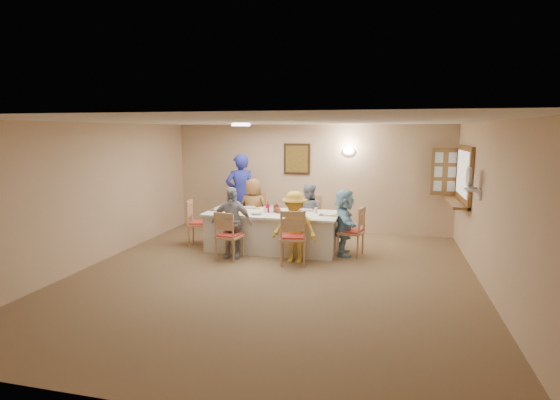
% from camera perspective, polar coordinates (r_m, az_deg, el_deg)
% --- Properties ---
extents(ground, '(7.00, 7.00, 0.00)m').
position_cam_1_polar(ground, '(7.20, -1.13, -10.06)').
color(ground, brown).
extents(room_walls, '(7.00, 7.00, 7.00)m').
position_cam_1_polar(room_walls, '(6.86, -1.17, 1.98)').
color(room_walls, '#D7AF8E').
rests_on(room_walls, ground).
extents(wall_picture, '(0.62, 0.05, 0.72)m').
position_cam_1_polar(wall_picture, '(10.27, 2.22, 5.37)').
color(wall_picture, '#371F13').
rests_on(wall_picture, room_walls).
extents(wall_sconce, '(0.26, 0.09, 0.18)m').
position_cam_1_polar(wall_sconce, '(10.06, 8.95, 6.34)').
color(wall_sconce, white).
rests_on(wall_sconce, room_walls).
extents(ceiling_light, '(0.36, 0.36, 0.05)m').
position_cam_1_polar(ceiling_light, '(8.53, -5.14, 9.77)').
color(ceiling_light, white).
rests_on(ceiling_light, room_walls).
extents(serving_hatch, '(0.06, 1.50, 1.15)m').
position_cam_1_polar(serving_hatch, '(9.13, 22.92, 2.95)').
color(serving_hatch, brown).
rests_on(serving_hatch, room_walls).
extents(hatch_sill, '(0.30, 1.50, 0.05)m').
position_cam_1_polar(hatch_sill, '(9.18, 21.98, -0.28)').
color(hatch_sill, brown).
rests_on(hatch_sill, room_walls).
extents(shutter_door, '(0.55, 0.04, 1.00)m').
position_cam_1_polar(shutter_door, '(9.84, 20.74, 3.47)').
color(shutter_door, brown).
rests_on(shutter_door, room_walls).
extents(fan_shelf, '(0.22, 0.36, 0.03)m').
position_cam_1_polar(fan_shelf, '(7.80, 23.81, 1.22)').
color(fan_shelf, white).
rests_on(fan_shelf, room_walls).
extents(desk_fan, '(0.30, 0.30, 0.28)m').
position_cam_1_polar(desk_fan, '(7.78, 23.67, 2.33)').
color(desk_fan, '#A5A5A8').
rests_on(desk_fan, fan_shelf).
extents(dining_table, '(2.61, 1.11, 0.76)m').
position_cam_1_polar(dining_table, '(8.69, -1.03, -4.11)').
color(dining_table, silver).
rests_on(dining_table, ground).
extents(chair_back_left, '(0.50, 0.50, 1.01)m').
position_cam_1_polar(chair_back_left, '(9.58, -3.28, -2.11)').
color(chair_back_left, tan).
rests_on(chair_back_left, ground).
extents(chair_back_right, '(0.55, 0.55, 0.99)m').
position_cam_1_polar(chair_back_right, '(9.30, 3.81, -2.51)').
color(chair_back_right, tan).
rests_on(chair_back_right, ground).
extents(chair_front_left, '(0.51, 0.51, 0.92)m').
position_cam_1_polar(chair_front_left, '(8.11, -6.60, -4.56)').
color(chair_front_left, tan).
rests_on(chair_front_left, ground).
extents(chair_front_right, '(0.56, 0.56, 1.01)m').
position_cam_1_polar(chair_front_right, '(7.77, 1.74, -4.77)').
color(chair_front_right, tan).
rests_on(chair_front_right, ground).
extents(chair_left_end, '(0.54, 0.54, 0.95)m').
position_cam_1_polar(chair_left_end, '(9.18, -10.44, -2.92)').
color(chair_left_end, tan).
rests_on(chair_left_end, ground).
extents(chair_right_end, '(0.53, 0.53, 0.95)m').
position_cam_1_polar(chair_right_end, '(8.42, 9.25, -4.00)').
color(chair_right_end, tan).
rests_on(chair_right_end, ground).
extents(diner_back_left, '(0.71, 0.51, 1.35)m').
position_cam_1_polar(diner_back_left, '(9.43, -3.50, -1.24)').
color(diner_back_left, brown).
rests_on(diner_back_left, ground).
extents(diner_back_right, '(0.73, 0.63, 1.27)m').
position_cam_1_polar(diner_back_right, '(9.16, 3.69, -1.80)').
color(diner_back_right, '#8B91A3').
rests_on(diner_back_right, ground).
extents(diner_front_left, '(0.81, 0.38, 1.34)m').
position_cam_1_polar(diner_front_left, '(8.17, -6.34, -2.93)').
color(diner_front_left, '#A3A2A9').
rests_on(diner_front_left, ground).
extents(diner_front_right, '(1.00, 0.77, 1.29)m').
position_cam_1_polar(diner_front_right, '(7.85, 1.93, -3.54)').
color(diner_front_right, yellow).
rests_on(diner_front_right, ground).
extents(diner_right_end, '(1.29, 0.73, 1.27)m').
position_cam_1_polar(diner_right_end, '(8.39, 8.39, -2.89)').
color(diner_right_end, '#8BBFDE').
rests_on(diner_right_end, ground).
extents(caregiver, '(1.05, 1.01, 1.85)m').
position_cam_1_polar(caregiver, '(9.97, -5.18, 0.74)').
color(caregiver, navy).
rests_on(caregiver, ground).
extents(placemat_fl, '(0.35, 0.26, 0.01)m').
position_cam_1_polar(placemat_fl, '(8.39, -5.74, -1.95)').
color(placemat_fl, '#472B19').
rests_on(placemat_fl, dining_table).
extents(plate_fl, '(0.25, 0.25, 0.02)m').
position_cam_1_polar(plate_fl, '(8.39, -5.74, -1.88)').
color(plate_fl, white).
rests_on(plate_fl, dining_table).
extents(napkin_fl, '(0.14, 0.14, 0.01)m').
position_cam_1_polar(napkin_fl, '(8.29, -4.68, -2.03)').
color(napkin_fl, gold).
rests_on(napkin_fl, dining_table).
extents(placemat_fr, '(0.34, 0.25, 0.01)m').
position_cam_1_polar(placemat_fr, '(8.08, 2.32, -2.35)').
color(placemat_fr, '#472B19').
rests_on(placemat_fr, dining_table).
extents(plate_fr, '(0.24, 0.24, 0.01)m').
position_cam_1_polar(plate_fr, '(8.07, 2.32, -2.28)').
color(plate_fr, white).
rests_on(plate_fr, dining_table).
extents(napkin_fr, '(0.13, 0.13, 0.01)m').
position_cam_1_polar(napkin_fr, '(7.99, 3.51, -2.43)').
color(napkin_fr, gold).
rests_on(napkin_fr, dining_table).
extents(placemat_bl, '(0.34, 0.25, 0.01)m').
position_cam_1_polar(placemat_bl, '(9.17, -3.99, -0.98)').
color(placemat_bl, '#472B19').
rests_on(placemat_bl, dining_table).
extents(plate_bl, '(0.25, 0.25, 0.02)m').
position_cam_1_polar(plate_bl, '(9.17, -3.99, -0.92)').
color(plate_bl, white).
rests_on(plate_bl, dining_table).
extents(napkin_bl, '(0.13, 0.13, 0.01)m').
position_cam_1_polar(napkin_bl, '(9.07, -3.00, -1.04)').
color(napkin_bl, gold).
rests_on(napkin_bl, dining_table).
extents(placemat_br, '(0.36, 0.27, 0.01)m').
position_cam_1_polar(placemat_br, '(8.89, 3.40, -1.30)').
color(placemat_br, '#472B19').
rests_on(placemat_br, dining_table).
extents(plate_br, '(0.25, 0.25, 0.02)m').
position_cam_1_polar(plate_br, '(8.88, 3.40, -1.24)').
color(plate_br, white).
rests_on(plate_br, dining_table).
extents(napkin_br, '(0.14, 0.14, 0.01)m').
position_cam_1_polar(napkin_br, '(8.81, 4.49, -1.36)').
color(napkin_br, gold).
rests_on(napkin_br, dining_table).
extents(placemat_le, '(0.37, 0.27, 0.01)m').
position_cam_1_polar(placemat_le, '(8.95, -7.86, -1.30)').
color(placemat_le, '#472B19').
rests_on(placemat_le, dining_table).
extents(plate_le, '(0.25, 0.25, 0.02)m').
position_cam_1_polar(plate_le, '(8.95, -7.86, -1.23)').
color(plate_le, white).
rests_on(plate_le, dining_table).
extents(napkin_le, '(0.14, 0.14, 0.01)m').
position_cam_1_polar(napkin_le, '(8.84, -6.90, -1.36)').
color(napkin_le, gold).
rests_on(napkin_le, dining_table).
extents(placemat_re, '(0.35, 0.26, 0.01)m').
position_cam_1_polar(placemat_re, '(8.40, 6.37, -1.95)').
color(placemat_re, '#472B19').
rests_on(placemat_re, dining_table).
extents(plate_re, '(0.25, 0.25, 0.02)m').
position_cam_1_polar(plate_re, '(8.40, 6.37, -1.88)').
color(plate_re, white).
rests_on(plate_re, dining_table).
extents(napkin_re, '(0.13, 0.13, 0.01)m').
position_cam_1_polar(napkin_re, '(8.33, 7.56, -2.02)').
color(napkin_re, gold).
rests_on(napkin_re, dining_table).
extents(teacup_a, '(0.21, 0.21, 0.09)m').
position_cam_1_polar(teacup_a, '(8.58, -6.86, -1.43)').
color(teacup_a, white).
rests_on(teacup_a, dining_table).
extents(teacup_b, '(0.14, 0.14, 0.08)m').
position_cam_1_polar(teacup_b, '(9.01, 2.30, -0.90)').
color(teacup_b, white).
rests_on(teacup_b, dining_table).
extents(bowl_a, '(0.41, 0.41, 0.06)m').
position_cam_1_polar(bowl_a, '(8.43, -3.06, -1.69)').
color(bowl_a, white).
rests_on(bowl_a, dining_table).
extents(bowl_b, '(0.30, 0.30, 0.05)m').
position_cam_1_polar(bowl_b, '(8.80, 1.42, -1.23)').
color(bowl_b, white).
rests_on(bowl_b, dining_table).
extents(condiment_ketchup, '(0.10, 0.10, 0.23)m').
position_cam_1_polar(condiment_ketchup, '(8.60, -1.63, -0.88)').
color(condiment_ketchup, '#B10F2C').
rests_on(condiment_ketchup, dining_table).
extents(condiment_brown, '(0.09, 0.09, 0.19)m').
position_cam_1_polar(condiment_brown, '(8.66, -0.52, -0.93)').
color(condiment_brown, '#602819').
rests_on(condiment_brown, dining_table).
extents(condiment_malt, '(0.18, 0.18, 0.17)m').
position_cam_1_polar(condiment_malt, '(8.54, -0.32, -1.16)').
color(condiment_malt, '#602819').
rests_on(condiment_malt, dining_table).
extents(drinking_glass, '(0.07, 0.07, 0.11)m').
position_cam_1_polar(drinking_glass, '(8.69, -1.91, -1.18)').
color(drinking_glass, silver).
rests_on(drinking_glass, dining_table).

